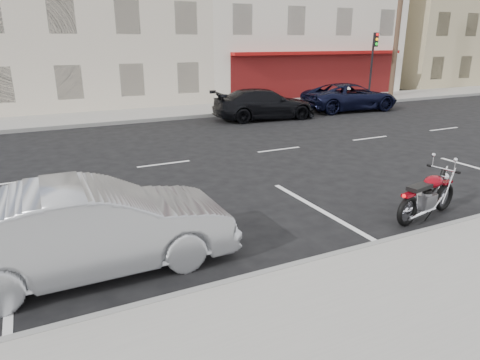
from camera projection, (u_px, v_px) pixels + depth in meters
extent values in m
plane|color=black|center=(225.00, 156.00, 13.57)|extent=(120.00, 120.00, 0.00)
cube|color=gray|center=(41.00, 122.00, 18.88)|extent=(80.00, 3.40, 0.15)
cube|color=gray|center=(94.00, 321.00, 5.48)|extent=(80.00, 0.12, 0.16)
cube|color=gray|center=(43.00, 129.00, 17.43)|extent=(80.00, 0.12, 0.16)
cube|color=beige|center=(78.00, 0.00, 24.85)|extent=(12.00, 12.00, 11.50)
cube|color=silver|center=(271.00, 0.00, 30.15)|extent=(14.00, 12.00, 12.50)
cube|color=tan|center=(422.00, 16.00, 36.66)|extent=(12.00, 12.00, 11.00)
cylinder|color=#422D1E|center=(398.00, 21.00, 25.96)|extent=(0.30, 0.30, 9.00)
cylinder|color=black|center=(371.00, 71.00, 25.85)|extent=(0.12, 0.12, 3.20)
cube|color=black|center=(376.00, 40.00, 25.17)|extent=(0.26, 0.18, 0.80)
cylinder|color=beige|center=(349.00, 94.00, 25.71)|extent=(0.20, 0.20, 0.60)
sphere|color=beige|center=(349.00, 88.00, 25.61)|extent=(0.20, 0.20, 0.20)
torus|color=black|center=(460.00, 191.00, 9.57)|extent=(0.63, 0.21, 0.63)
torus|color=black|center=(427.00, 204.00, 8.80)|extent=(0.63, 0.21, 0.63)
cube|color=maroon|center=(463.00, 177.00, 9.47)|extent=(0.33, 0.18, 0.05)
cube|color=maroon|center=(428.00, 188.00, 8.67)|extent=(0.30, 0.20, 0.06)
cube|color=gray|center=(444.00, 195.00, 9.14)|extent=(0.44, 0.35, 0.32)
ellipsoid|color=maroon|center=(451.00, 176.00, 9.13)|extent=(0.57, 0.41, 0.25)
cube|color=black|center=(439.00, 181.00, 8.85)|extent=(0.61, 0.34, 0.08)
cylinder|color=silver|center=(460.00, 164.00, 9.24)|extent=(0.15, 0.65, 0.03)
sphere|color=silver|center=(462.00, 172.00, 9.38)|extent=(0.16, 0.16, 0.16)
cylinder|color=silver|center=(441.00, 207.00, 8.92)|extent=(0.89, 0.23, 0.07)
cylinder|color=silver|center=(429.00, 203.00, 9.12)|extent=(0.89, 0.23, 0.07)
cylinder|color=silver|center=(461.00, 179.00, 9.46)|extent=(0.36, 0.11, 0.74)
cylinder|color=black|center=(450.00, 186.00, 9.21)|extent=(0.75, 0.18, 0.46)
imported|color=#9DA0A5|center=(93.00, 228.00, 6.64)|extent=(4.43, 1.55, 1.46)
imported|color=black|center=(350.00, 97.00, 22.33)|extent=(5.22, 2.76, 1.40)
imported|color=black|center=(264.00, 104.00, 19.81)|extent=(4.98, 2.43, 1.40)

